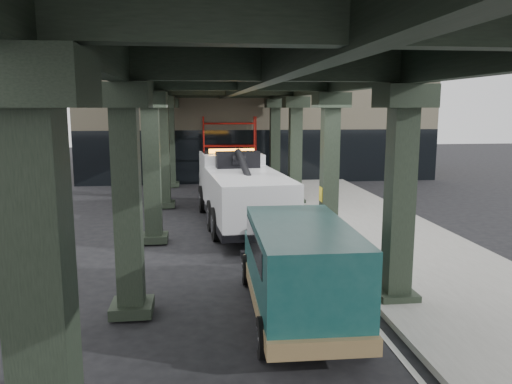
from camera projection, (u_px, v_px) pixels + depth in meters
ground at (262, 257)px, 15.26m from camera, size 90.00×90.00×0.00m
sidewalk at (380, 234)px, 17.74m from camera, size 5.00×40.00×0.15m
lane_stripe at (303, 238)px, 17.42m from camera, size 0.12×38.00×0.01m
viaduct at (242, 78)px, 16.26m from camera, size 7.40×32.00×6.40m
building at (253, 115)px, 34.41m from camera, size 22.00×10.00×8.00m
scaffolding at (229, 149)px, 29.25m from camera, size 3.08×0.88×4.00m
tow_truck at (239, 188)px, 19.41m from camera, size 3.21×9.12×2.93m
towed_van at (299, 267)px, 10.64m from camera, size 2.22×5.32×2.14m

